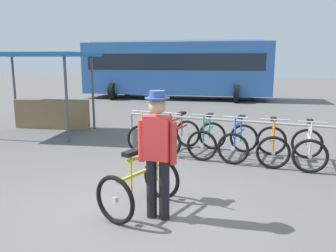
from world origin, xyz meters
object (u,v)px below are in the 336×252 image
Objects in this scene: racked_bike_blue at (239,142)px; person_with_featured_bike at (158,150)px; racked_bike_orange at (272,145)px; racked_bike_yellow at (151,134)px; bus_distant at (177,67)px; racked_bike_red at (178,136)px; market_stall at (43,84)px; featured_bicycle at (145,175)px; racked_bike_white at (308,148)px; racked_bike_teal at (207,139)px.

person_with_featured_bike is (-0.58, -3.26, 0.58)m from racked_bike_blue.
person_with_featured_bike reaches higher than racked_bike_orange.
racked_bike_yellow and racked_bike_blue have the same top height.
bus_distant reaches higher than racked_bike_yellow.
racked_bike_blue is at bearing -2.10° from racked_bike_red.
market_stall is at bearing 167.51° from racked_bike_yellow.
market_stall is (-4.99, 3.92, 0.91)m from featured_bicycle.
bus_distant is at bearing 107.69° from person_with_featured_bike.
racked_bike_teal is at bearing 177.90° from racked_bike_white.
bus_distant is at bearing 84.79° from market_stall.
market_stall is at bearing 171.87° from racked_bike_orange.
racked_bike_white is 7.40m from market_stall.
bus_distant is 9.69m from market_stall.
racked_bike_white is 0.11× the size of bus_distant.
racked_bike_red is 1.04× the size of racked_bike_blue.
person_with_featured_bike is at bearing -76.16° from racked_bike_red.
featured_bicycle is 0.36× the size of market_stall.
market_stall is at bearing 172.45° from racked_bike_white.
racked_bike_white is at bearing 52.36° from featured_bicycle.
featured_bicycle is 0.73× the size of person_with_featured_bike.
market_stall reaches higher than racked_bike_orange.
racked_bike_orange is at bearing 62.09° from featured_bicycle.
bus_distant reaches higher than racked_bike_orange.
bus_distant is (-4.99, 10.55, 1.37)m from racked_bike_blue.
racked_bike_white is 3.73m from featured_bicycle.
featured_bicycle is 0.12× the size of bus_distant.
featured_bicycle is at bearing -117.91° from racked_bike_orange.
bus_distant is (-5.69, 10.58, 1.37)m from racked_bike_orange.
racked_bike_teal is at bearing -2.10° from racked_bike_yellow.
market_stall is (-3.77, 0.84, 1.03)m from racked_bike_yellow.
racked_bike_yellow and racked_bike_red have the same top height.
person_with_featured_bike is (0.12, -3.29, 0.58)m from racked_bike_teal.
racked_bike_teal is at bearing 177.90° from racked_bike_orange.
racked_bike_yellow is 3.50m from racked_bike_white.
racked_bike_blue is at bearing 177.90° from racked_bike_white.
bus_distant reaches higher than racked_bike_blue.
person_with_featured_bike reaches higher than racked_bike_teal.
racked_bike_orange is at bearing 68.38° from person_with_featured_bike.
racked_bike_blue is at bearing -2.10° from racked_bike_yellow.
featured_bicycle is 6.41m from market_stall.
racked_bike_blue is 0.70m from racked_bike_orange.
racked_bike_orange is (0.70, -0.03, 0.00)m from racked_bike_blue.
racked_bike_yellow is at bearing -74.57° from bus_distant.
racked_bike_red is 2.10m from racked_bike_orange.
bus_distant is at bearing 105.43° from racked_bike_yellow.
market_stall is (-0.88, -9.64, -0.35)m from bus_distant.
racked_bike_teal and racked_bike_blue have the same top height.
featured_bicycle is (-2.28, -2.95, 0.12)m from racked_bike_white.
racked_bike_red is 4.67m from market_stall.
bus_distant reaches higher than person_with_featured_bike.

